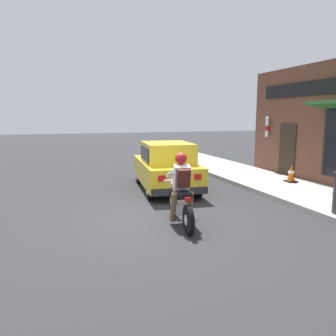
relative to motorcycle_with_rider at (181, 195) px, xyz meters
The scene contains 5 objects.
ground_plane 0.98m from the motorcycle_with_rider, 131.93° to the left, with size 80.00×80.00×0.00m, color #2B2B2D.
sidewalk_curb 5.81m from the motorcycle_with_rider, 37.67° to the left, with size 2.60×22.00×0.14m, color #ADAAA3.
motorcycle_with_rider is the anchor object (origin of this frame).
car_hatchback 3.48m from the motorcycle_with_rider, 76.72° to the left, with size 2.04×3.93×1.57m.
traffic_cone 5.72m from the motorcycle_with_rider, 26.65° to the left, with size 0.36×0.36×0.60m.
Camera 1 is at (-2.10, -7.13, 2.41)m, focal length 35.00 mm.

